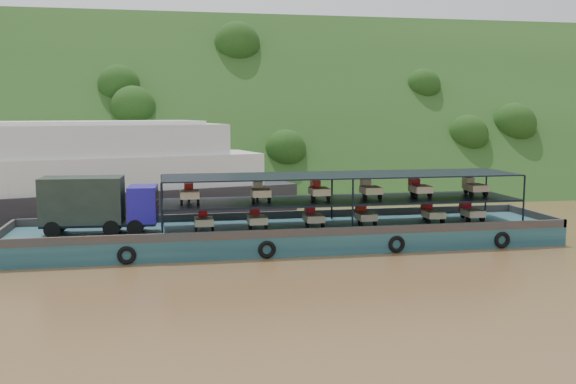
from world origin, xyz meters
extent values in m
plane|color=brown|center=(0.00, 0.00, 0.00)|extent=(160.00, 160.00, 0.00)
cube|color=#1D3B15|center=(0.00, 36.00, 0.00)|extent=(140.00, 39.60, 39.60)
cube|color=#143746|center=(-2.34, 0.88, 0.60)|extent=(35.00, 7.00, 1.20)
cube|color=#592D19|center=(-2.34, 4.28, 1.45)|extent=(35.00, 0.20, 0.50)
cube|color=#592D19|center=(-2.34, -2.52, 1.45)|extent=(35.00, 0.20, 0.50)
cube|color=#592D19|center=(15.06, 0.88, 1.45)|extent=(0.20, 7.00, 0.50)
cube|color=#592D19|center=(-19.74, 0.88, 1.45)|extent=(0.20, 7.00, 0.50)
torus|color=black|center=(-12.34, -2.67, 0.55)|extent=(1.06, 0.26, 1.06)
torus|color=black|center=(-4.34, -2.67, 0.55)|extent=(1.06, 0.26, 1.06)
torus|color=black|center=(3.66, -2.67, 0.55)|extent=(1.06, 0.26, 1.06)
torus|color=black|center=(10.66, -2.67, 0.55)|extent=(1.06, 0.26, 1.06)
cylinder|color=black|center=(-16.69, -0.02, 1.70)|extent=(1.01, 0.41, 0.99)
cylinder|color=black|center=(-16.56, 2.06, 1.70)|extent=(1.01, 0.41, 0.99)
cylinder|color=black|center=(-13.32, -0.23, 1.70)|extent=(1.01, 0.41, 0.99)
cylinder|color=black|center=(-13.20, 1.85, 1.70)|extent=(1.01, 0.41, 0.99)
cylinder|color=black|center=(-11.94, -0.32, 1.70)|extent=(1.01, 0.41, 0.99)
cylinder|color=black|center=(-11.81, 1.76, 1.70)|extent=(1.01, 0.41, 0.99)
cube|color=black|center=(-14.05, 0.86, 1.85)|extent=(6.87, 2.60, 0.20)
cube|color=#1D148C|center=(-11.48, 0.70, 2.99)|extent=(1.83, 2.48, 2.18)
cube|color=black|center=(-10.64, 0.64, 3.38)|extent=(0.18, 1.98, 0.89)
cube|color=black|center=(-15.04, 0.92, 3.28)|extent=(4.90, 2.67, 2.78)
cube|color=black|center=(1.16, 0.88, 2.86)|extent=(23.00, 5.00, 0.12)
cube|color=black|center=(1.16, 0.88, 4.50)|extent=(23.00, 5.00, 0.08)
cylinder|color=black|center=(-10.34, -1.62, 2.85)|extent=(0.12, 0.12, 3.30)
cylinder|color=black|center=(-10.34, 3.38, 2.85)|extent=(0.12, 0.12, 3.30)
cylinder|color=black|center=(1.16, -1.62, 2.85)|extent=(0.12, 0.12, 3.30)
cylinder|color=black|center=(1.16, 3.38, 2.85)|extent=(0.12, 0.12, 3.30)
cylinder|color=black|center=(12.66, -1.62, 2.85)|extent=(0.12, 0.12, 3.30)
cylinder|color=black|center=(12.66, 3.38, 2.85)|extent=(0.12, 0.12, 3.30)
cylinder|color=black|center=(-7.81, 1.93, 1.46)|extent=(0.12, 0.52, 0.52)
cylinder|color=black|center=(-8.31, 0.13, 1.46)|extent=(0.14, 0.52, 0.52)
cylinder|color=black|center=(-7.31, 0.13, 1.46)|extent=(0.14, 0.52, 0.52)
cube|color=beige|center=(-7.81, 0.48, 1.80)|extent=(1.15, 1.50, 0.44)
cube|color=red|center=(-7.81, 1.63, 1.98)|extent=(0.55, 0.80, 0.80)
cube|color=red|center=(-7.81, 1.43, 2.48)|extent=(0.50, 0.10, 0.10)
cylinder|color=black|center=(-4.46, 1.93, 1.46)|extent=(0.12, 0.52, 0.52)
cylinder|color=black|center=(-4.96, 0.13, 1.46)|extent=(0.14, 0.52, 0.52)
cylinder|color=black|center=(-3.96, 0.13, 1.46)|extent=(0.14, 0.52, 0.52)
cube|color=beige|center=(-4.46, 0.48, 1.80)|extent=(1.15, 1.50, 0.44)
cube|color=#B20B0D|center=(-4.46, 1.63, 1.98)|extent=(0.55, 0.80, 0.80)
cube|color=#B20B0D|center=(-4.46, 1.43, 2.48)|extent=(0.50, 0.10, 0.10)
cylinder|color=black|center=(-0.80, 1.93, 1.46)|extent=(0.12, 0.52, 0.52)
cylinder|color=black|center=(-1.30, 0.13, 1.46)|extent=(0.14, 0.52, 0.52)
cylinder|color=black|center=(-0.30, 0.13, 1.46)|extent=(0.14, 0.52, 0.52)
cube|color=#C2AD89|center=(-0.80, 0.48, 1.80)|extent=(1.15, 1.50, 0.44)
cube|color=red|center=(-0.80, 1.63, 1.98)|extent=(0.55, 0.80, 0.80)
cube|color=red|center=(-0.80, 1.43, 2.48)|extent=(0.50, 0.10, 0.10)
cylinder|color=black|center=(2.69, 1.93, 1.46)|extent=(0.12, 0.52, 0.52)
cylinder|color=black|center=(2.19, 0.13, 1.46)|extent=(0.14, 0.52, 0.52)
cylinder|color=black|center=(3.19, 0.13, 1.46)|extent=(0.14, 0.52, 0.52)
cube|color=tan|center=(2.69, 0.48, 1.80)|extent=(1.15, 1.50, 0.44)
cube|color=#B21F0B|center=(2.69, 1.63, 1.98)|extent=(0.55, 0.80, 0.80)
cube|color=#B21F0B|center=(2.69, 1.43, 2.48)|extent=(0.50, 0.10, 0.10)
cylinder|color=black|center=(7.37, 1.93, 1.46)|extent=(0.12, 0.52, 0.52)
cylinder|color=black|center=(6.87, 0.13, 1.46)|extent=(0.14, 0.52, 0.52)
cylinder|color=black|center=(7.87, 0.13, 1.46)|extent=(0.14, 0.52, 0.52)
cube|color=#C2BD89|center=(7.37, 0.48, 1.80)|extent=(1.15, 1.50, 0.44)
cube|color=#A80B0C|center=(7.37, 1.63, 1.98)|extent=(0.55, 0.80, 0.80)
cube|color=#A80B0C|center=(7.37, 1.43, 2.48)|extent=(0.50, 0.10, 0.10)
cylinder|color=black|center=(10.21, 1.93, 1.46)|extent=(0.12, 0.52, 0.52)
cylinder|color=black|center=(9.71, 0.13, 1.46)|extent=(0.14, 0.52, 0.52)
cylinder|color=black|center=(10.71, 0.13, 1.46)|extent=(0.14, 0.52, 0.52)
cube|color=beige|center=(10.21, 0.48, 1.80)|extent=(1.15, 1.50, 0.44)
cube|color=red|center=(10.21, 1.63, 1.98)|extent=(0.55, 0.80, 0.80)
cube|color=red|center=(10.21, 1.43, 2.48)|extent=(0.50, 0.10, 0.10)
cylinder|color=black|center=(-8.66, 1.93, 3.18)|extent=(0.12, 0.52, 0.52)
cylinder|color=black|center=(-9.16, 0.13, 3.18)|extent=(0.14, 0.52, 0.52)
cylinder|color=black|center=(-8.16, 0.13, 3.18)|extent=(0.14, 0.52, 0.52)
cube|color=beige|center=(-8.66, 0.48, 3.52)|extent=(1.15, 1.50, 0.44)
cube|color=red|center=(-8.66, 1.63, 3.70)|extent=(0.55, 0.80, 0.80)
cube|color=red|center=(-8.66, 1.43, 4.20)|extent=(0.50, 0.10, 0.10)
cylinder|color=black|center=(-4.25, 1.93, 3.18)|extent=(0.12, 0.52, 0.52)
cylinder|color=black|center=(-4.75, 0.13, 3.18)|extent=(0.14, 0.52, 0.52)
cylinder|color=black|center=(-3.75, 0.13, 3.18)|extent=(0.14, 0.52, 0.52)
cube|color=beige|center=(-4.25, 0.48, 3.52)|extent=(1.15, 1.50, 0.44)
cube|color=beige|center=(-4.25, 1.63, 3.70)|extent=(0.55, 0.80, 0.80)
cube|color=beige|center=(-4.25, 1.43, 4.20)|extent=(0.50, 0.10, 0.10)
cylinder|color=black|center=(-0.44, 1.93, 3.18)|extent=(0.12, 0.52, 0.52)
cylinder|color=black|center=(-0.94, 0.13, 3.18)|extent=(0.14, 0.52, 0.52)
cylinder|color=black|center=(0.06, 0.13, 3.18)|extent=(0.14, 0.52, 0.52)
cube|color=#C9C28E|center=(-0.44, 0.48, 3.52)|extent=(1.15, 1.50, 0.44)
cube|color=red|center=(-0.44, 1.63, 3.70)|extent=(0.55, 0.80, 0.80)
cube|color=red|center=(-0.44, 1.43, 4.20)|extent=(0.50, 0.10, 0.10)
cylinder|color=black|center=(3.00, 1.93, 3.18)|extent=(0.12, 0.52, 0.52)
cylinder|color=black|center=(2.50, 0.13, 3.18)|extent=(0.14, 0.52, 0.52)
cylinder|color=black|center=(3.50, 0.13, 3.18)|extent=(0.14, 0.52, 0.52)
cube|color=#C0BB88|center=(3.00, 0.48, 3.52)|extent=(1.15, 1.50, 0.44)
cube|color=beige|center=(3.00, 1.63, 3.70)|extent=(0.55, 0.80, 0.80)
cube|color=beige|center=(3.00, 1.43, 4.20)|extent=(0.50, 0.10, 0.10)
cylinder|color=black|center=(6.43, 1.93, 3.18)|extent=(0.12, 0.52, 0.52)
cylinder|color=black|center=(5.93, 0.13, 3.18)|extent=(0.14, 0.52, 0.52)
cylinder|color=black|center=(6.93, 0.13, 3.18)|extent=(0.14, 0.52, 0.52)
cube|color=beige|center=(6.43, 0.48, 3.52)|extent=(1.15, 1.50, 0.44)
cube|color=#AB0B19|center=(6.43, 1.63, 3.70)|extent=(0.55, 0.80, 0.80)
cube|color=#AB0B19|center=(6.43, 1.43, 4.20)|extent=(0.50, 0.10, 0.10)
cylinder|color=black|center=(10.37, 1.93, 3.18)|extent=(0.12, 0.52, 0.52)
cylinder|color=black|center=(9.87, 0.13, 3.18)|extent=(0.14, 0.52, 0.52)
cylinder|color=black|center=(10.87, 0.13, 3.18)|extent=(0.14, 0.52, 0.52)
cube|color=tan|center=(10.37, 0.48, 3.52)|extent=(1.15, 1.50, 0.44)
cube|color=beige|center=(10.37, 1.63, 3.70)|extent=(0.55, 0.80, 0.80)
cube|color=beige|center=(10.37, 1.43, 4.20)|extent=(0.50, 0.10, 0.10)
cube|color=black|center=(-18.71, 15.11, 1.16)|extent=(39.77, 19.12, 2.31)
cube|color=silver|center=(-18.71, 15.11, 3.67)|extent=(33.92, 16.71, 2.70)
cube|color=silver|center=(-18.71, 15.11, 6.27)|extent=(28.08, 14.31, 2.51)
cube|color=silver|center=(-18.71, 15.11, 7.67)|extent=(24.10, 12.40, 0.29)
camera|label=1|loc=(-10.09, -39.05, 8.59)|focal=40.00mm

